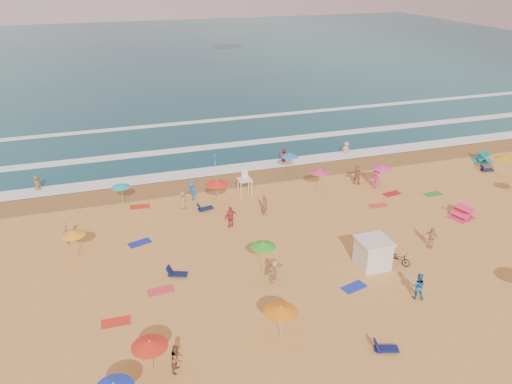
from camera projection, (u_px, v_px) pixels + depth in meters
name	position (u px, v px, depth m)	size (l,w,h in m)	color
ground	(272.00, 243.00, 38.00)	(220.00, 220.00, 0.00)	gold
ocean	(146.00, 56.00, 110.41)	(220.00, 140.00, 0.18)	#0C4756
wet_sand	(229.00, 180.00, 48.77)	(220.00, 220.00, 0.00)	olive
surf_foam	(209.00, 149.00, 56.34)	(200.00, 18.70, 0.05)	white
cabana	(373.00, 254.00, 34.71)	(2.00, 2.00, 2.00)	silver
cabana_roof	(374.00, 241.00, 34.26)	(2.20, 2.20, 0.12)	silver
bicycle	(398.00, 258.00, 35.20)	(0.65, 1.86, 0.97)	black
lifeguard_stand	(245.00, 185.00, 45.20)	(1.20, 1.20, 2.10)	white
beach_umbrellas	(332.00, 214.00, 37.69)	(56.48, 27.05, 0.80)	green
loungers	(343.00, 261.00, 35.34)	(53.28, 23.02, 0.34)	#0E1348
towels	(293.00, 249.00, 37.10)	(35.39, 25.14, 0.03)	red
popup_tents	(474.00, 180.00, 47.30)	(13.07, 12.32, 1.20)	#E13262
beachgoers	(259.00, 208.00, 41.41)	(44.00, 27.82, 2.14)	tan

